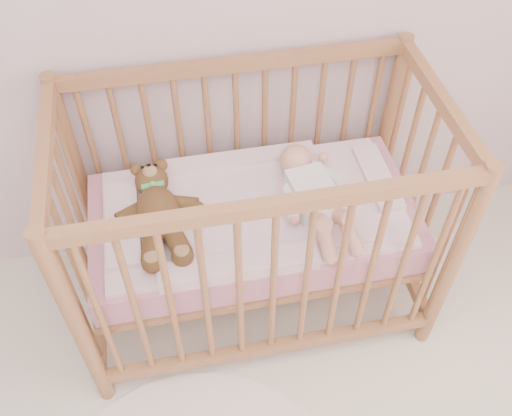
{
  "coord_description": "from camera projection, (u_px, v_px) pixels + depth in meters",
  "views": [
    {
      "loc": [
        0.03,
        0.21,
        2.15
      ],
      "look_at": [
        0.29,
        1.55,
        0.62
      ],
      "focal_mm": 40.0,
      "sensor_mm": 36.0,
      "label": 1
    }
  ],
  "objects": [
    {
      "name": "crib",
      "position": [
        253.0,
        219.0,
        2.17
      ],
      "size": [
        1.36,
        0.76,
        1.0
      ],
      "primitive_type": null,
      "color": "#B3794C",
      "rests_on": "floor"
    },
    {
      "name": "mattress",
      "position": [
        253.0,
        222.0,
        2.18
      ],
      "size": [
        1.22,
        0.62,
        0.13
      ],
      "primitive_type": "cube",
      "color": "pink",
      "rests_on": "crib"
    },
    {
      "name": "blanket",
      "position": [
        253.0,
        209.0,
        2.13
      ],
      "size": [
        1.1,
        0.58,
        0.06
      ],
      "primitive_type": null,
      "color": "#F6A9BE",
      "rests_on": "mattress"
    },
    {
      "name": "baby",
      "position": [
        313.0,
        191.0,
        2.08
      ],
      "size": [
        0.35,
        0.6,
        0.14
      ],
      "primitive_type": null,
      "rotation": [
        0.0,
        0.0,
        0.13
      ],
      "color": "white",
      "rests_on": "blanket"
    },
    {
      "name": "teddy_bear",
      "position": [
        158.0,
        211.0,
        2.0
      ],
      "size": [
        0.38,
        0.52,
        0.14
      ],
      "primitive_type": null,
      "rotation": [
        0.0,
        0.0,
        0.07
      ],
      "color": "brown",
      "rests_on": "blanket"
    }
  ]
}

